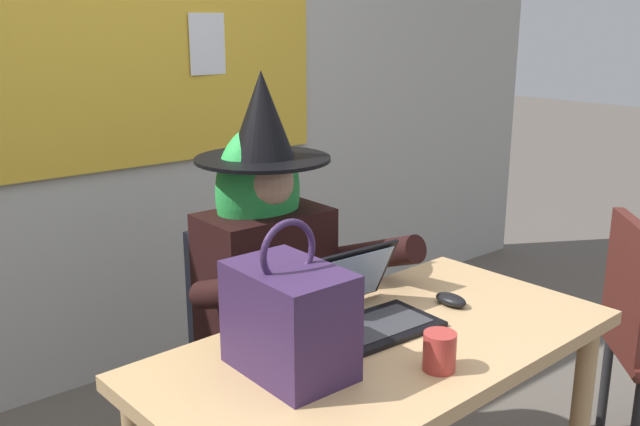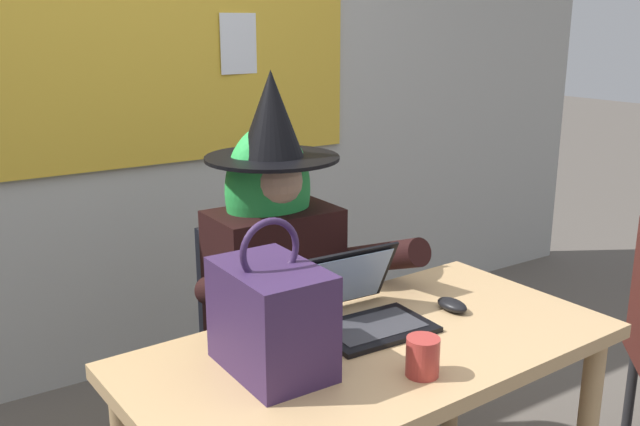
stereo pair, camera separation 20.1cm
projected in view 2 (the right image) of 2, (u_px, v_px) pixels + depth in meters
The scene contains 8 objects.
wall_back_bulletin at pixel (96, 62), 2.90m from camera, with size 6.00×1.85×2.76m.
desk_main at pixel (374, 380), 1.85m from camera, with size 1.33×0.71×0.75m.
chair_at_desk at pixel (265, 333), 2.47m from camera, with size 0.46×0.46×0.89m.
person_costumed at pixel (283, 267), 2.31m from camera, with size 0.59×0.68×1.41m.
laptop at pixel (363, 308), 1.93m from camera, with size 0.32×0.31×0.20m.
computer_mouse at pixel (452, 305), 2.03m from camera, with size 0.06×0.10×0.03m, color black.
handbag at pixel (271, 317), 1.66m from camera, with size 0.20×0.30×0.38m.
coffee_mug at pixel (423, 357), 1.65m from camera, with size 0.08×0.08×0.10m, color #B23833.
Camera 2 is at (-0.86, -1.25, 1.56)m, focal length 39.38 mm.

